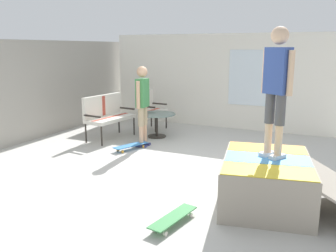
{
  "coord_description": "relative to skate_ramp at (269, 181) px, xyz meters",
  "views": [
    {
      "loc": [
        -5.5,
        -2.39,
        2.11
      ],
      "look_at": [
        0.32,
        0.33,
        0.7
      ],
      "focal_mm": 38.46,
      "sensor_mm": 36.0,
      "label": 1
    }
  ],
  "objects": [
    {
      "name": "ground_plane",
      "position": [
        0.73,
        1.68,
        -0.37
      ],
      "size": [
        12.0,
        12.0,
        0.1
      ],
      "primitive_type": "cube",
      "color": "beige"
    },
    {
      "name": "patio_bench",
      "position": [
        2.13,
        4.1,
        0.29
      ],
      "size": [
        1.3,
        0.69,
        1.02
      ],
      "color": "#2D2823",
      "rests_on": "ground_plane"
    },
    {
      "name": "patio_chair_near_house",
      "position": [
        3.44,
        3.66,
        0.29
      ],
      "size": [
        0.67,
        0.6,
        1.02
      ],
      "color": "#2D2823",
      "rests_on": "ground_plane"
    },
    {
      "name": "skateboard_spare",
      "position": [
        -1.1,
        0.94,
        -0.24
      ],
      "size": [
        0.82,
        0.33,
        0.1
      ],
      "color": "#3F8C4C",
      "rests_on": "ground_plane"
    },
    {
      "name": "skate_ramp",
      "position": [
        0.0,
        0.0,
        0.0
      ],
      "size": [
        1.89,
        2.26,
        0.65
      ],
      "color": "gray",
      "rests_on": "ground_plane"
    },
    {
      "name": "person_watching",
      "position": [
        1.88,
        3.0,
        0.69
      ],
      "size": [
        0.48,
        0.25,
        1.73
      ],
      "color": "navy",
      "rests_on": "ground_plane"
    },
    {
      "name": "patio_table",
      "position": [
        2.72,
        3.09,
        0.08
      ],
      "size": [
        0.9,
        0.9,
        0.57
      ],
      "color": "#2D2823",
      "rests_on": "ground_plane"
    },
    {
      "name": "person_skater",
      "position": [
        0.08,
        -0.01,
        1.33
      ],
      "size": [
        0.35,
        0.43,
        1.72
      ],
      "color": "silver",
      "rests_on": "skate_ramp"
    },
    {
      "name": "skateboard_by_bench",
      "position": [
        1.51,
        3.09,
        -0.24
      ],
      "size": [
        0.82,
        0.48,
        0.1
      ],
      "color": "#3372B2",
      "rests_on": "ground_plane"
    },
    {
      "name": "house_facade",
      "position": [
        4.53,
        2.16,
        0.91
      ],
      "size": [
        0.23,
        6.0,
        2.46
      ],
      "color": "white",
      "rests_on": "ground_plane"
    },
    {
      "name": "back_wall_cinderblock",
      "position": [
        0.73,
        5.68,
        0.81
      ],
      "size": [
        9.0,
        0.2,
        2.27
      ],
      "color": "#9E998E",
      "rests_on": "ground_plane"
    }
  ]
}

